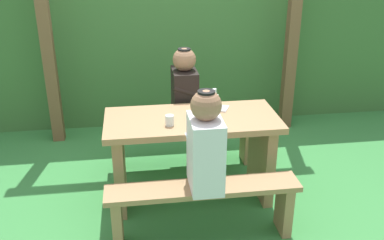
{
  "coord_description": "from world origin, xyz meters",
  "views": [
    {
      "loc": [
        -0.45,
        -3.18,
        2.1
      ],
      "look_at": [
        0.0,
        0.0,
        0.72
      ],
      "focal_mm": 40.71,
      "sensor_mm": 36.0,
      "label": 1
    }
  ],
  "objects_px": {
    "person_white_shirt": "(205,144)",
    "bottle_left": "(210,110)",
    "person_black_coat": "(185,90)",
    "bench_near": "(203,201)",
    "drinking_glass": "(170,120)",
    "picnic_table": "(192,144)",
    "cell_phone": "(223,109)",
    "bottle_right": "(214,104)",
    "bench_far": "(184,135)"
  },
  "relations": [
    {
      "from": "picnic_table",
      "to": "bench_far",
      "type": "distance_m",
      "value": 0.59
    },
    {
      "from": "drinking_glass",
      "to": "bottle_left",
      "type": "bearing_deg",
      "value": 7.94
    },
    {
      "from": "bench_far",
      "to": "person_black_coat",
      "type": "height_order",
      "value": "person_black_coat"
    },
    {
      "from": "picnic_table",
      "to": "person_white_shirt",
      "type": "height_order",
      "value": "person_white_shirt"
    },
    {
      "from": "picnic_table",
      "to": "person_white_shirt",
      "type": "distance_m",
      "value": 0.63
    },
    {
      "from": "bench_far",
      "to": "bottle_right",
      "type": "relative_size",
      "value": 6.4
    },
    {
      "from": "person_black_coat",
      "to": "bench_far",
      "type": "bearing_deg",
      "value": 163.35
    },
    {
      "from": "picnic_table",
      "to": "bottle_left",
      "type": "relative_size",
      "value": 6.51
    },
    {
      "from": "drinking_glass",
      "to": "bottle_right",
      "type": "height_order",
      "value": "bottle_right"
    },
    {
      "from": "person_white_shirt",
      "to": "drinking_glass",
      "type": "xyz_separation_m",
      "value": [
        -0.2,
        0.44,
        0.0
      ]
    },
    {
      "from": "bottle_right",
      "to": "bottle_left",
      "type": "bearing_deg",
      "value": -113.48
    },
    {
      "from": "bench_far",
      "to": "bottle_right",
      "type": "height_order",
      "value": "bottle_right"
    },
    {
      "from": "person_black_coat",
      "to": "bench_near",
      "type": "bearing_deg",
      "value": -90.56
    },
    {
      "from": "person_white_shirt",
      "to": "bottle_left",
      "type": "distance_m",
      "value": 0.5
    },
    {
      "from": "drinking_glass",
      "to": "cell_phone",
      "type": "distance_m",
      "value": 0.55
    },
    {
      "from": "picnic_table",
      "to": "bottle_right",
      "type": "xyz_separation_m",
      "value": [
        0.19,
        0.05,
        0.33
      ]
    },
    {
      "from": "bench_far",
      "to": "person_black_coat",
      "type": "xyz_separation_m",
      "value": [
        0.01,
        -0.0,
        0.46
      ]
    },
    {
      "from": "bench_far",
      "to": "person_white_shirt",
      "type": "height_order",
      "value": "person_white_shirt"
    },
    {
      "from": "person_black_coat",
      "to": "cell_phone",
      "type": "distance_m",
      "value": 0.5
    },
    {
      "from": "bottle_left",
      "to": "person_black_coat",
      "type": "bearing_deg",
      "value": 100.88
    },
    {
      "from": "bench_far",
      "to": "picnic_table",
      "type": "bearing_deg",
      "value": -90.0
    },
    {
      "from": "bottle_right",
      "to": "drinking_glass",
      "type": "bearing_deg",
      "value": -155.84
    },
    {
      "from": "picnic_table",
      "to": "bottle_left",
      "type": "height_order",
      "value": "bottle_left"
    },
    {
      "from": "bench_near",
      "to": "person_white_shirt",
      "type": "distance_m",
      "value": 0.46
    },
    {
      "from": "bottle_left",
      "to": "picnic_table",
      "type": "bearing_deg",
      "value": 149.5
    },
    {
      "from": "picnic_table",
      "to": "bottle_right",
      "type": "distance_m",
      "value": 0.38
    },
    {
      "from": "drinking_glass",
      "to": "bottle_left",
      "type": "xyz_separation_m",
      "value": [
        0.33,
        0.05,
        0.05
      ]
    },
    {
      "from": "person_white_shirt",
      "to": "bottle_right",
      "type": "height_order",
      "value": "person_white_shirt"
    },
    {
      "from": "bench_near",
      "to": "bottle_right",
      "type": "distance_m",
      "value": 0.82
    },
    {
      "from": "person_black_coat",
      "to": "bottle_left",
      "type": "xyz_separation_m",
      "value": [
        0.12,
        -0.64,
        0.05
      ]
    },
    {
      "from": "person_white_shirt",
      "to": "drinking_glass",
      "type": "relative_size",
      "value": 8.82
    },
    {
      "from": "bench_near",
      "to": "bottle_left",
      "type": "distance_m",
      "value": 0.71
    },
    {
      "from": "drinking_glass",
      "to": "person_black_coat",
      "type": "bearing_deg",
      "value": 73.57
    },
    {
      "from": "person_white_shirt",
      "to": "cell_phone",
      "type": "height_order",
      "value": "person_white_shirt"
    },
    {
      "from": "bench_far",
      "to": "bottle_right",
      "type": "bearing_deg",
      "value": -70.04
    },
    {
      "from": "person_black_coat",
      "to": "drinking_glass",
      "type": "height_order",
      "value": "person_black_coat"
    },
    {
      "from": "bottle_left",
      "to": "drinking_glass",
      "type": "bearing_deg",
      "value": -172.06
    },
    {
      "from": "person_white_shirt",
      "to": "bottle_left",
      "type": "bearing_deg",
      "value": 75.89
    },
    {
      "from": "drinking_glass",
      "to": "person_white_shirt",
      "type": "bearing_deg",
      "value": -64.96
    },
    {
      "from": "picnic_table",
      "to": "drinking_glass",
      "type": "xyz_separation_m",
      "value": [
        -0.19,
        -0.12,
        0.28
      ]
    },
    {
      "from": "picnic_table",
      "to": "bottle_left",
      "type": "distance_m",
      "value": 0.36
    },
    {
      "from": "picnic_table",
      "to": "bench_near",
      "type": "xyz_separation_m",
      "value": [
        0.0,
        -0.57,
        -0.18
      ]
    },
    {
      "from": "bench_far",
      "to": "cell_phone",
      "type": "bearing_deg",
      "value": -55.79
    },
    {
      "from": "person_black_coat",
      "to": "cell_phone",
      "type": "height_order",
      "value": "person_black_coat"
    },
    {
      "from": "bench_far",
      "to": "person_white_shirt",
      "type": "distance_m",
      "value": 1.22
    },
    {
      "from": "person_white_shirt",
      "to": "bottle_right",
      "type": "relative_size",
      "value": 3.29
    },
    {
      "from": "cell_phone",
      "to": "bench_near",
      "type": "bearing_deg",
      "value": -86.96
    },
    {
      "from": "cell_phone",
      "to": "person_black_coat",
      "type": "bearing_deg",
      "value": 148.55
    },
    {
      "from": "person_white_shirt",
      "to": "drinking_glass",
      "type": "height_order",
      "value": "person_white_shirt"
    },
    {
      "from": "bench_far",
      "to": "cell_phone",
      "type": "relative_size",
      "value": 10.0
    }
  ]
}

